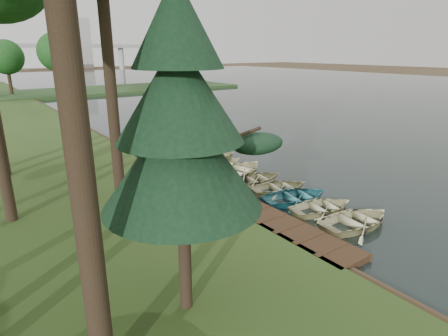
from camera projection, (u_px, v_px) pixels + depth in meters
ground at (241, 188)px, 19.04m from camera, size 300.00×300.00×0.00m
water at (323, 101)px, 51.20m from camera, size 130.00×200.00×0.05m
boardwalk at (215, 192)px, 18.10m from camera, size 1.60×16.00×0.30m
peninsula at (93, 91)px, 62.15m from camera, size 50.00×14.00×0.45m
far_trees at (68, 52)px, 58.43m from camera, size 45.60×5.60×8.80m
bridge at (35, 49)px, 116.71m from camera, size 95.90×4.00×8.60m
building_a at (75, 44)px, 141.46m from camera, size 10.00×8.00×18.00m
rowboat_0 at (357, 219)px, 14.69m from camera, size 3.57×2.70×0.70m
rowboat_1 at (322, 205)px, 16.03m from camera, size 3.37×2.72×0.62m
rowboat_2 at (296, 195)px, 17.09m from camera, size 3.71×2.98×0.68m
rowboat_3 at (280, 186)px, 18.35m from camera, size 3.40×2.77×0.62m
rowboat_4 at (255, 177)px, 19.50m from camera, size 3.41×2.65×0.65m
rowboat_5 at (237, 170)px, 20.50m from camera, size 4.58×3.78×0.82m
rowboat_6 at (222, 163)px, 21.99m from camera, size 3.50×2.78×0.65m
rowboat_7 at (208, 157)px, 23.05m from camera, size 4.18×3.28×0.79m
rowboat_8 at (198, 152)px, 24.08m from camera, size 4.52×3.95×0.78m
stored_rowboat at (73, 157)px, 22.19m from camera, size 3.85×2.89×0.76m
pine_tree at (180, 122)px, 8.38m from camera, size 3.80×3.80×7.94m
reeds_0 at (249, 211)px, 14.42m from camera, size 0.60×0.60×0.98m
reeds_1 at (177, 188)px, 16.67m from camera, size 0.60×0.60×1.07m
reeds_2 at (162, 173)px, 18.58m from camera, size 0.60×0.60×1.13m
reeds_3 at (91, 151)px, 22.89m from camera, size 0.60×0.60×1.00m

